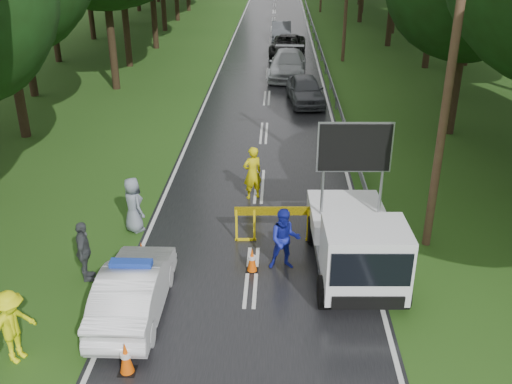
# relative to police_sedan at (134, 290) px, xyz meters

# --- Properties ---
(ground) EXTENTS (160.00, 160.00, 0.00)m
(ground) POSITION_rel_police_sedan_xyz_m (2.80, 1.72, -0.68)
(ground) COLOR #234B15
(ground) RESTS_ON ground
(road) EXTENTS (7.00, 140.00, 0.02)m
(road) POSITION_rel_police_sedan_xyz_m (2.80, 31.72, -0.67)
(road) COLOR black
(road) RESTS_ON ground
(guardrail) EXTENTS (0.12, 60.06, 0.70)m
(guardrail) POSITION_rel_police_sedan_xyz_m (6.50, 31.39, -0.13)
(guardrail) COLOR gray
(guardrail) RESTS_ON ground
(utility_pole_near) EXTENTS (1.40, 0.24, 10.00)m
(utility_pole_near) POSITION_rel_police_sedan_xyz_m (8.00, 3.72, 4.39)
(utility_pole_near) COLOR #4A2F22
(utility_pole_near) RESTS_ON ground
(police_sedan) EXTENTS (1.46, 4.11, 1.48)m
(police_sedan) POSITION_rel_police_sedan_xyz_m (0.00, 0.00, 0.00)
(police_sedan) COLOR white
(police_sedan) RESTS_ON ground
(work_truck) EXTENTS (2.40, 5.05, 3.96)m
(work_truck) POSITION_rel_police_sedan_xyz_m (5.60, 1.87, 0.39)
(work_truck) COLOR gray
(work_truck) RESTS_ON ground
(barrier) EXTENTS (2.81, 0.20, 1.16)m
(barrier) POSITION_rel_police_sedan_xyz_m (3.60, 3.72, 0.20)
(barrier) COLOR yellow
(barrier) RESTS_ON ground
(officer) EXTENTS (0.83, 0.74, 1.92)m
(officer) POSITION_rel_police_sedan_xyz_m (2.59, 6.72, 0.28)
(officer) COLOR yellow
(officer) RESTS_ON ground
(civilian) EXTENTS (0.93, 0.75, 1.81)m
(civilian) POSITION_rel_police_sedan_xyz_m (3.70, 2.22, 0.23)
(civilian) COLOR #1923A4
(civilian) RESTS_ON ground
(bystander_left) EXTENTS (1.06, 1.31, 1.76)m
(bystander_left) POSITION_rel_police_sedan_xyz_m (-2.21, -1.78, 0.20)
(bystander_left) COLOR #EEF60D
(bystander_left) RESTS_ON ground
(bystander_mid) EXTENTS (0.62, 1.08, 1.73)m
(bystander_mid) POSITION_rel_police_sedan_xyz_m (-1.66, 1.42, 0.19)
(bystander_mid) COLOR #404448
(bystander_mid) RESTS_ON ground
(bystander_right) EXTENTS (1.01, 1.03, 1.78)m
(bystander_right) POSITION_rel_police_sedan_xyz_m (-1.00, 4.22, 0.21)
(bystander_right) COLOR gray
(bystander_right) RESTS_ON ground
(queue_car_first) EXTENTS (2.23, 4.55, 1.49)m
(queue_car_first) POSITION_rel_police_sedan_xyz_m (4.90, 18.77, 0.07)
(queue_car_first) COLOR #45474E
(queue_car_first) RESTS_ON ground
(queue_car_second) EXTENTS (2.63, 5.72, 1.62)m
(queue_car_second) POSITION_rel_police_sedan_xyz_m (4.00, 24.77, 0.13)
(queue_car_second) COLOR #9B9EA2
(queue_car_second) RESTS_ON ground
(queue_car_third) EXTENTS (2.92, 5.42, 1.45)m
(queue_car_third) POSITION_rel_police_sedan_xyz_m (4.06, 31.64, 0.04)
(queue_car_third) COLOR black
(queue_car_third) RESTS_ON ground
(queue_car_fourth) EXTENTS (1.64, 4.58, 1.51)m
(queue_car_fourth) POSITION_rel_police_sedan_xyz_m (3.60, 37.89, 0.07)
(queue_car_fourth) COLOR #414449
(queue_car_fourth) RESTS_ON ground
(cone_near_left) EXTENTS (0.37, 0.37, 0.79)m
(cone_near_left) POSITION_rel_police_sedan_xyz_m (0.30, -2.10, -0.29)
(cone_near_left) COLOR black
(cone_near_left) RESTS_ON ground
(cone_center) EXTENTS (0.35, 0.35, 0.73)m
(cone_center) POSITION_rel_police_sedan_xyz_m (2.80, 2.00, -0.32)
(cone_center) COLOR black
(cone_center) RESTS_ON ground
(cone_far) EXTENTS (0.39, 0.39, 0.82)m
(cone_far) POSITION_rel_police_sedan_xyz_m (3.64, 4.50, -0.28)
(cone_far) COLOR black
(cone_far) RESTS_ON ground
(cone_left_mid) EXTENTS (0.33, 0.33, 0.70)m
(cone_left_mid) POSITION_rel_police_sedan_xyz_m (-0.34, 2.25, -0.34)
(cone_left_mid) COLOR black
(cone_left_mid) RESTS_ON ground
(cone_right) EXTENTS (0.35, 0.35, 0.74)m
(cone_right) POSITION_rel_police_sedan_xyz_m (6.30, 5.26, -0.32)
(cone_right) COLOR black
(cone_right) RESTS_ON ground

